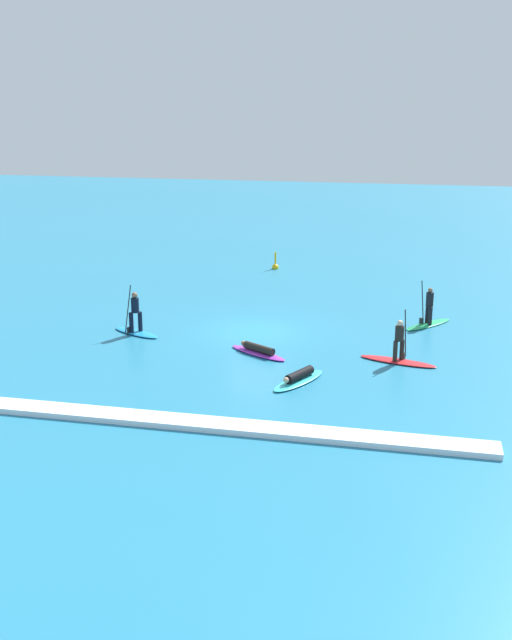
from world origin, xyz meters
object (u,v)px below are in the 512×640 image
(surfer_on_red_board, at_px, (399,352))
(surfer_on_green_board, at_px, (429,315))
(surfer_on_teal_board, at_px, (299,378))
(marker_buoy, at_px, (275,266))
(surfer_on_purple_board, at_px, (258,351))
(surfer_on_blue_board, at_px, (136,323))

(surfer_on_red_board, height_order, surfer_on_green_board, surfer_on_red_board)
(surfer_on_teal_board, xyz_separation_m, marker_buoy, (-4.30, 17.94, 0.02))
(surfer_on_red_board, bearing_deg, surfer_on_green_board, 92.81)
(surfer_on_purple_board, xyz_separation_m, surfer_on_teal_board, (2.03, -2.65, 0.00))
(surfer_on_blue_board, relative_size, surfer_on_red_board, 0.83)
(surfer_on_teal_board, bearing_deg, surfer_on_red_board, 157.26)
(surfer_on_red_board, bearing_deg, marker_buoy, 131.46)
(surfer_on_purple_board, distance_m, surfer_on_teal_board, 3.34)
(surfer_on_blue_board, height_order, marker_buoy, surfer_on_blue_board)
(surfer_on_purple_board, bearing_deg, surfer_on_red_board, -147.35)
(marker_buoy, bearing_deg, surfer_on_green_board, -48.41)
(surfer_on_blue_board, height_order, surfer_on_green_board, surfer_on_blue_board)
(surfer_on_teal_board, relative_size, marker_buoy, 2.54)
(marker_buoy, bearing_deg, surfer_on_red_board, -63.14)
(surfer_on_purple_board, relative_size, surfer_on_blue_board, 1.07)
(marker_buoy, bearing_deg, surfer_on_purple_board, -81.58)
(surfer_on_purple_board, height_order, surfer_on_blue_board, surfer_on_blue_board)
(surfer_on_red_board, xyz_separation_m, surfer_on_teal_board, (-3.35, -2.85, -0.26))
(surfer_on_blue_board, bearing_deg, surfer_on_red_board, -160.88)
(surfer_on_purple_board, relative_size, surfer_on_red_board, 0.88)
(surfer_on_red_board, bearing_deg, surfer_on_blue_board, -172.32)
(surfer_on_blue_board, xyz_separation_m, surfer_on_teal_board, (7.66, -4.19, -0.34))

